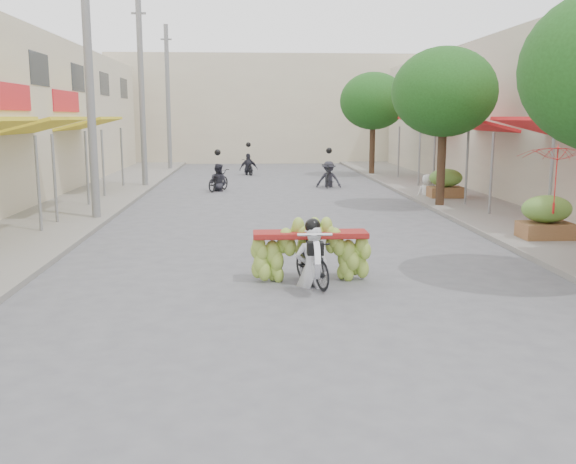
{
  "coord_description": "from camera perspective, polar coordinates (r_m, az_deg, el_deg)",
  "views": [
    {
      "loc": [
        -0.93,
        -6.83,
        3.01
      ],
      "look_at": [
        -0.29,
        3.76,
        1.1
      ],
      "focal_mm": 40.0,
      "sensor_mm": 36.0,
      "label": 1
    }
  ],
  "objects": [
    {
      "name": "utility_pole_far",
      "position": [
        28.21,
        -12.88,
        12.02
      ],
      "size": [
        0.6,
        0.24,
        8.0
      ],
      "color": "slate",
      "rests_on": "ground"
    },
    {
      "name": "banana_motorbike",
      "position": [
        11.64,
        2.09,
        -1.23
      ],
      "size": [
        2.2,
        1.75,
        2.08
      ],
      "color": "black",
      "rests_on": "ground"
    },
    {
      "name": "bg_motorbike_c",
      "position": [
        33.76,
        -3.53,
        6.5
      ],
      "size": [
        1.07,
        1.5,
        1.95
      ],
      "color": "black",
      "rests_on": "ground"
    },
    {
      "name": "market_umbrella",
      "position": [
        15.88,
        22.96,
        7.24
      ],
      "size": [
        1.93,
        1.93,
        1.62
      ],
      "rotation": [
        0.0,
        0.0,
        -0.09
      ],
      "color": "red",
      "rests_on": "ground"
    },
    {
      "name": "street_tree_mid",
      "position": [
        21.79,
        13.72,
        11.96
      ],
      "size": [
        3.4,
        3.4,
        5.25
      ],
      "color": "#3A2719",
      "rests_on": "ground"
    },
    {
      "name": "bg_motorbike_b",
      "position": [
        27.75,
        3.65,
        5.68
      ],
      "size": [
        1.15,
        1.91,
        1.95
      ],
      "color": "black",
      "rests_on": "ground"
    },
    {
      "name": "sidewalk_left",
      "position": [
        22.85,
        -18.86,
        2.24
      ],
      "size": [
        4.0,
        60.0,
        0.12
      ],
      "primitive_type": "cube",
      "color": "gray",
      "rests_on": "ground"
    },
    {
      "name": "produce_crate_mid",
      "position": [
        16.62,
        21.98,
        1.51
      ],
      "size": [
        1.2,
        0.88,
        1.16
      ],
      "color": "brown",
      "rests_on": "ground"
    },
    {
      "name": "pedestrian",
      "position": [
        24.59,
        12.31,
        5.06
      ],
      "size": [
        0.78,
        0.48,
        1.57
      ],
      "rotation": [
        0.0,
        0.0,
        3.12
      ],
      "color": "silver",
      "rests_on": "ground"
    },
    {
      "name": "street_tree_far",
      "position": [
        33.45,
        7.58,
        11.45
      ],
      "size": [
        3.4,
        3.4,
        5.25
      ],
      "color": "#3A2719",
      "rests_on": "ground"
    },
    {
      "name": "ground",
      "position": [
        7.52,
        4.05,
        -13.41
      ],
      "size": [
        120.0,
        120.0,
        0.0
      ],
      "primitive_type": "plane",
      "color": "#5A5A5F",
      "rests_on": "ground"
    },
    {
      "name": "sidewalk_right",
      "position": [
        23.42,
        16.37,
        2.55
      ],
      "size": [
        4.0,
        60.0,
        0.12
      ],
      "primitive_type": "cube",
      "color": "gray",
      "rests_on": "ground"
    },
    {
      "name": "utility_pole_mid",
      "position": [
        19.38,
        -17.24,
        12.77
      ],
      "size": [
        0.6,
        0.24,
        8.0
      ],
      "color": "slate",
      "rests_on": "ground"
    },
    {
      "name": "far_building",
      "position": [
        44.84,
        -2.33,
        10.83
      ],
      "size": [
        20.0,
        6.0,
        7.0
      ],
      "primitive_type": "cube",
      "color": "beige",
      "rests_on": "ground"
    },
    {
      "name": "bg_motorbike_a",
      "position": [
        26.51,
        -6.25,
        5.26
      ],
      "size": [
        1.17,
        1.66,
        1.95
      ],
      "color": "black",
      "rests_on": "ground"
    },
    {
      "name": "utility_pole_back",
      "position": [
        37.12,
        -10.62,
        11.61
      ],
      "size": [
        0.6,
        0.24,
        8.0
      ],
      "color": "slate",
      "rests_on": "ground"
    },
    {
      "name": "produce_crate_far",
      "position": [
        24.03,
        13.84,
        4.43
      ],
      "size": [
        1.2,
        0.88,
        1.16
      ],
      "color": "brown",
      "rests_on": "ground"
    }
  ]
}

